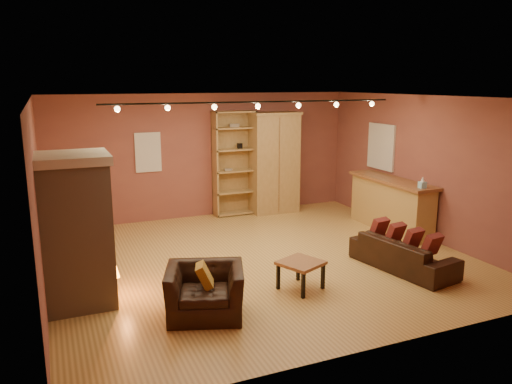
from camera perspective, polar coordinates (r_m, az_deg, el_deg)
name	(u,v)px	position (r m, az deg, el deg)	size (l,w,h in m)	color
floor	(262,259)	(8.83, 0.72, -7.71)	(7.00, 7.00, 0.00)	#A67B3B
ceiling	(263,97)	(8.29, 0.78, 10.77)	(7.00, 7.00, 0.00)	brown
back_wall	(205,156)	(11.46, -5.82, 4.16)	(7.00, 0.02, 2.80)	brown
left_wall	(38,200)	(7.77, -23.63, -0.84)	(0.02, 6.50, 2.80)	brown
right_wall	(426,168)	(10.35, 18.81, 2.65)	(0.02, 6.50, 2.80)	brown
fireplace	(77,230)	(7.27, -19.79, -4.15)	(1.01, 0.98, 2.12)	tan
back_window	(148,152)	(11.11, -12.24, 4.45)	(0.56, 0.04, 0.86)	silver
bookcase	(234,162)	(11.57, -2.59, 3.40)	(0.99, 0.38, 2.41)	tan
armoire	(274,162)	(11.78, 2.04, 3.39)	(1.16, 0.66, 2.37)	tan
bar_counter	(391,204)	(10.78, 15.16, -1.35)	(0.61, 2.27, 1.09)	tan
tissue_box	(422,183)	(9.91, 18.49, 0.94)	(0.12, 0.12, 0.21)	#8FCEE6
right_window	(381,147)	(11.36, 14.11, 5.05)	(0.05, 0.90, 1.00)	silver
loveseat	(403,248)	(8.63, 16.48, -6.13)	(0.83, 1.88, 0.76)	black
armchair	(205,283)	(6.74, -5.88, -10.32)	(1.17, 0.95, 0.89)	black
coffee_table	(301,265)	(7.55, 5.14, -8.36)	(0.75, 0.75, 0.43)	#915A35
track_rail	(258,104)	(8.48, 0.22, 10.02)	(5.20, 0.09, 0.13)	black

